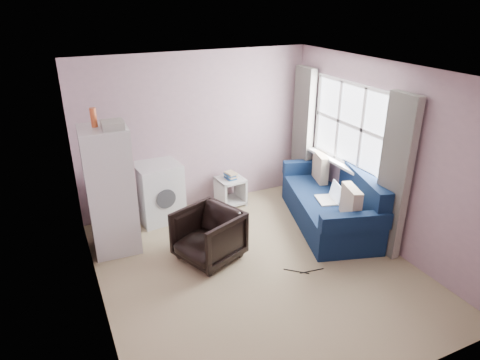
% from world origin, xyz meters
% --- Properties ---
extents(room, '(3.84, 4.24, 2.54)m').
position_xyz_m(room, '(0.02, 0.01, 1.25)').
color(room, '#9C8966').
rests_on(room, ground).
extents(armchair, '(0.93, 0.95, 0.77)m').
position_xyz_m(armchair, '(-0.47, 0.47, 0.38)').
color(armchair, black).
rests_on(armchair, ground).
extents(fridge, '(0.64, 0.62, 1.98)m').
position_xyz_m(fridge, '(-1.53, 1.27, 0.89)').
color(fridge, '#BCBCBC').
rests_on(fridge, ground).
extents(washing_machine, '(0.72, 0.72, 0.92)m').
position_xyz_m(washing_machine, '(-0.76, 1.86, 0.48)').
color(washing_machine, '#BCBCBC').
rests_on(washing_machine, ground).
extents(side_table, '(0.45, 0.45, 0.58)m').
position_xyz_m(side_table, '(0.45, 1.83, 0.27)').
color(side_table, beige).
rests_on(side_table, ground).
extents(sofa, '(1.51, 2.28, 0.94)m').
position_xyz_m(sofa, '(1.60, 0.57, 0.34)').
color(sofa, '#0E2040').
rests_on(sofa, ground).
extents(window_dressing, '(0.17, 2.62, 2.18)m').
position_xyz_m(window_dressing, '(1.78, 0.70, 1.11)').
color(window_dressing, white).
rests_on(window_dressing, ground).
extents(floor_cables, '(0.48, 0.23, 0.01)m').
position_xyz_m(floor_cables, '(0.52, -0.33, 0.01)').
color(floor_cables, black).
rests_on(floor_cables, ground).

